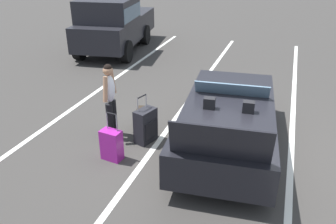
% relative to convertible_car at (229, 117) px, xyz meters
% --- Properties ---
extents(ground_plane, '(80.00, 80.00, 0.00)m').
position_rel_convertible_car_xyz_m(ground_plane, '(-0.20, -0.02, -0.59)').
color(ground_plane, '#383533').
extents(lot_line_near, '(18.00, 0.12, 0.01)m').
position_rel_convertible_car_xyz_m(lot_line_near, '(-0.20, -1.32, -0.59)').
color(lot_line_near, silver).
rests_on(lot_line_near, ground_plane).
extents(lot_line_mid, '(18.00, 0.12, 0.01)m').
position_rel_convertible_car_xyz_m(lot_line_mid, '(-0.20, 1.38, -0.59)').
color(lot_line_mid, silver).
rests_on(lot_line_mid, ground_plane).
extents(lot_line_far, '(18.00, 0.12, 0.01)m').
position_rel_convertible_car_xyz_m(lot_line_far, '(-0.20, 4.08, -0.59)').
color(lot_line_far, silver).
rests_on(lot_line_far, ground_plane).
extents(convertible_car, '(4.29, 2.16, 1.53)m').
position_rel_convertible_car_xyz_m(convertible_car, '(0.00, 0.00, 0.00)').
color(convertible_car, black).
rests_on(convertible_car, ground_plane).
extents(suitcase_large_black, '(0.54, 0.41, 1.04)m').
position_rel_convertible_car_xyz_m(suitcase_large_black, '(-0.54, 1.64, -0.22)').
color(suitcase_large_black, black).
rests_on(suitcase_large_black, ground_plane).
extents(suitcase_medium_bright, '(0.29, 0.43, 0.98)m').
position_rel_convertible_car_xyz_m(suitcase_medium_bright, '(-1.39, 2.00, -0.28)').
color(suitcase_medium_bright, '#991E8C').
rests_on(suitcase_medium_bright, ground_plane).
extents(suitcase_small_carryon, '(0.38, 0.27, 0.50)m').
position_rel_convertible_car_xyz_m(suitcase_small_carryon, '(-0.04, 1.96, -0.34)').
color(suitcase_small_carryon, '#2D2319').
rests_on(suitcase_small_carryon, ground_plane).
extents(traveler_person, '(0.61, 0.26, 1.65)m').
position_rel_convertible_car_xyz_m(traveler_person, '(-0.57, 2.42, 0.34)').
color(traveler_person, black).
rests_on(traveler_person, ground_plane).
extents(parked_pickup_truck_far, '(5.22, 2.65, 2.10)m').
position_rel_convertible_car_xyz_m(parked_pickup_truck_far, '(5.55, 5.55, 0.51)').
color(parked_pickup_truck_far, black).
rests_on(parked_pickup_truck_far, ground_plane).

